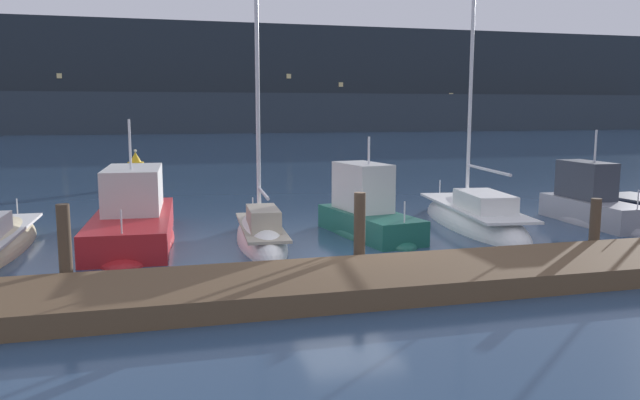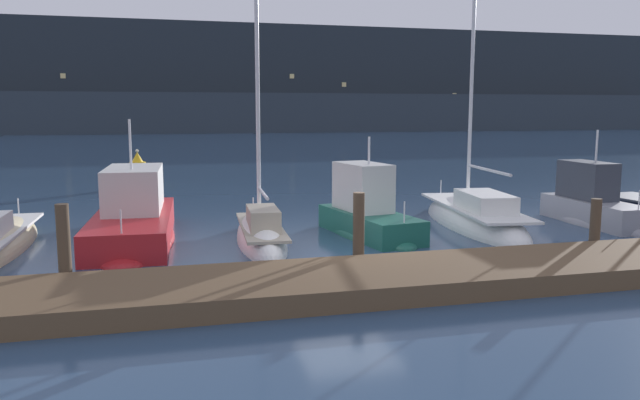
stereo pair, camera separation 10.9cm
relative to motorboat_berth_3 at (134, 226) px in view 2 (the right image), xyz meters
name	(u,v)px [view 2 (the right image)]	position (x,y,z in m)	size (l,w,h in m)	color
ground_plane	(348,262)	(5.41, -4.29, -0.41)	(400.00, 400.00, 0.00)	navy
dock	(382,279)	(5.41, -6.78, -0.19)	(35.74, 2.80, 0.45)	brown
mooring_pile_1	(64,247)	(-1.22, -5.13, 0.53)	(0.28, 0.28, 1.88)	#4C3D2D
mooring_pile_2	(359,232)	(5.41, -5.13, 0.54)	(0.28, 0.28, 1.91)	#4C3D2D
mooring_pile_3	(595,227)	(12.03, -5.13, 0.35)	(0.28, 0.28, 1.52)	#4C3D2D
motorboat_berth_3	(134,226)	(0.00, 0.00, 0.00)	(2.72, 7.43, 4.09)	red
sailboat_berth_4	(261,240)	(3.62, -1.44, -0.32)	(1.69, 5.64, 7.93)	white
motorboat_berth_5	(368,221)	(7.01, -1.11, 0.03)	(2.47, 4.95, 3.52)	#195647
sailboat_berth_6	(474,223)	(10.99, -0.45, -0.32)	(3.03, 7.94, 10.03)	white
motorboat_berth_7	(593,212)	(15.09, -1.12, -0.02)	(1.51, 4.79, 3.73)	gray
channel_buoy	(138,173)	(-0.28, 13.19, 0.29)	(1.19, 1.19, 1.91)	gold
hillside_backdrop	(196,83)	(7.55, 98.05, 8.28)	(240.00, 23.00, 18.80)	#232B33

